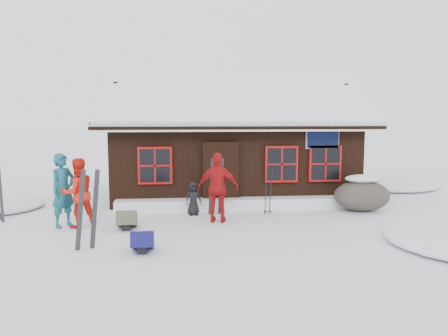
{
  "coord_description": "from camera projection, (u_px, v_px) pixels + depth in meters",
  "views": [
    {
      "loc": [
        -0.32,
        -10.82,
        2.84
      ],
      "look_at": [
        0.96,
        2.01,
        1.3
      ],
      "focal_mm": 35.0,
      "sensor_mm": 36.0,
      "label": 1
    }
  ],
  "objects": [
    {
      "name": "skier_orange_left",
      "position": [
        78.0,
        193.0,
        11.13
      ],
      "size": [
        1.09,
        1.02,
        1.78
      ],
      "primitive_type": "imported",
      "rotation": [
        0.0,
        0.0,
        3.68
      ],
      "color": "red",
      "rests_on": "ground"
    },
    {
      "name": "boulder",
      "position": [
        362.0,
        195.0,
        13.09
      ],
      "size": [
        1.68,
        1.26,
        0.98
      ],
      "color": "#514841",
      "rests_on": "ground"
    },
    {
      "name": "skier_orange_right",
      "position": [
        218.0,
        188.0,
        11.64
      ],
      "size": [
        1.17,
        0.66,
        1.87
      ],
      "primitive_type": "imported",
      "rotation": [
        0.0,
        0.0,
        2.95
      ],
      "color": "#AB1113",
      "rests_on": "ground"
    },
    {
      "name": "ski_pair_right",
      "position": [
        216.0,
        187.0,
        12.62
      ],
      "size": [
        0.47,
        0.09,
        1.69
      ],
      "rotation": [
        0.0,
        0.0,
        -0.06
      ],
      "color": "black",
      "rests_on": "ground"
    },
    {
      "name": "snow_drift",
      "position": [
        241.0,
        203.0,
        13.41
      ],
      "size": [
        7.6,
        0.6,
        0.35
      ],
      "primitive_type": "cube",
      "color": "white",
      "rests_on": "ground"
    },
    {
      "name": "backpack_blue",
      "position": [
        143.0,
        244.0,
        9.17
      ],
      "size": [
        0.48,
        0.63,
        0.33
      ],
      "primitive_type": "cube",
      "rotation": [
        0.0,
        0.0,
        0.03
      ],
      "color": "#131250",
      "rests_on": "ground"
    },
    {
      "name": "ground",
      "position": [
        194.0,
        229.0,
        11.06
      ],
      "size": [
        120.0,
        120.0,
        0.0
      ],
      "primitive_type": "plane",
      "color": "white",
      "rests_on": "ground"
    },
    {
      "name": "skier_crouched",
      "position": [
        193.0,
        199.0,
        12.54
      ],
      "size": [
        0.52,
        0.4,
        0.95
      ],
      "primitive_type": "imported",
      "rotation": [
        0.0,
        0.0,
        0.22
      ],
      "color": "black",
      "rests_on": "ground"
    },
    {
      "name": "backpack_olive",
      "position": [
        127.0,
        222.0,
        11.02
      ],
      "size": [
        0.52,
        0.67,
        0.35
      ],
      "primitive_type": "cube",
      "rotation": [
        0.0,
        0.0,
        0.05
      ],
      "color": "#4E4E38",
      "rests_on": "ground"
    },
    {
      "name": "skier_teal",
      "position": [
        63.0,
        190.0,
        11.15
      ],
      "size": [
        0.78,
        0.83,
        1.9
      ],
      "primitive_type": "imported",
      "rotation": [
        0.0,
        0.0,
        0.93
      ],
      "color": "#155767",
      "rests_on": "ground"
    },
    {
      "name": "mountain_hut",
      "position": [
        231.0,
        151.0,
        15.94
      ],
      "size": [
        8.9,
        6.09,
        4.42
      ],
      "color": "black",
      "rests_on": "ground"
    },
    {
      "name": "ski_poles",
      "position": [
        268.0,
        193.0,
        12.63
      ],
      "size": [
        0.23,
        0.12,
        1.31
      ],
      "color": "black",
      "rests_on": "ground"
    },
    {
      "name": "snow_mounds",
      "position": [
        248.0,
        211.0,
        13.07
      ],
      "size": [
        20.6,
        13.2,
        0.48
      ],
      "color": "white",
      "rests_on": "ground"
    },
    {
      "name": "ski_pair_left",
      "position": [
        88.0,
        211.0,
        9.27
      ],
      "size": [
        0.57,
        0.15,
        1.78
      ],
      "rotation": [
        0.0,
        0.0,
        0.09
      ],
      "color": "black",
      "rests_on": "ground"
    }
  ]
}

